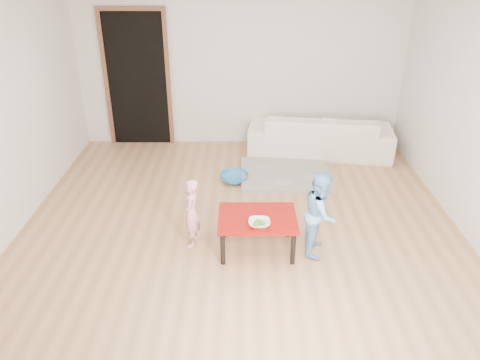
{
  "coord_description": "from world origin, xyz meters",
  "views": [
    {
      "loc": [
        0.02,
        -4.67,
        2.9
      ],
      "look_at": [
        0.0,
        -0.2,
        0.65
      ],
      "focal_mm": 35.0,
      "sensor_mm": 36.0,
      "label": 1
    }
  ],
  "objects_px": {
    "red_table": "(257,233)",
    "child_blue": "(321,214)",
    "child_pink": "(191,213)",
    "basin": "(234,178)",
    "bowl": "(259,223)",
    "sofa": "(320,134)"
  },
  "relations": [
    {
      "from": "red_table",
      "to": "bowl",
      "type": "bearing_deg",
      "value": -85.45
    },
    {
      "from": "sofa",
      "to": "child_blue",
      "type": "xyz_separation_m",
      "value": [
        -0.38,
        -2.61,
        0.14
      ]
    },
    {
      "from": "red_table",
      "to": "child_pink",
      "type": "height_order",
      "value": "child_pink"
    },
    {
      "from": "bowl",
      "to": "child_blue",
      "type": "distance_m",
      "value": 0.65
    },
    {
      "from": "child_pink",
      "to": "basin",
      "type": "height_order",
      "value": "child_pink"
    },
    {
      "from": "sofa",
      "to": "basin",
      "type": "bearing_deg",
      "value": 44.58
    },
    {
      "from": "red_table",
      "to": "child_blue",
      "type": "distance_m",
      "value": 0.69
    },
    {
      "from": "sofa",
      "to": "bowl",
      "type": "relative_size",
      "value": 9.88
    },
    {
      "from": "child_pink",
      "to": "child_blue",
      "type": "height_order",
      "value": "child_blue"
    },
    {
      "from": "child_pink",
      "to": "red_table",
      "type": "bearing_deg",
      "value": 84.26
    },
    {
      "from": "bowl",
      "to": "basin",
      "type": "relative_size",
      "value": 0.56
    },
    {
      "from": "red_table",
      "to": "child_blue",
      "type": "relative_size",
      "value": 0.89
    },
    {
      "from": "child_pink",
      "to": "basin",
      "type": "bearing_deg",
      "value": 165.93
    },
    {
      "from": "sofa",
      "to": "bowl",
      "type": "distance_m",
      "value": 2.95
    },
    {
      "from": "red_table",
      "to": "sofa",
      "type": "bearing_deg",
      "value": 68.38
    },
    {
      "from": "bowl",
      "to": "child_blue",
      "type": "bearing_deg",
      "value": 13.89
    },
    {
      "from": "bowl",
      "to": "child_pink",
      "type": "relative_size",
      "value": 0.28
    },
    {
      "from": "red_table",
      "to": "child_pink",
      "type": "bearing_deg",
      "value": 172.37
    },
    {
      "from": "child_blue",
      "to": "basin",
      "type": "distance_m",
      "value": 1.88
    },
    {
      "from": "red_table",
      "to": "child_pink",
      "type": "xyz_separation_m",
      "value": [
        -0.69,
        0.09,
        0.18
      ]
    },
    {
      "from": "bowl",
      "to": "basin",
      "type": "xyz_separation_m",
      "value": [
        -0.28,
        1.76,
        -0.37
      ]
    },
    {
      "from": "child_pink",
      "to": "basin",
      "type": "distance_m",
      "value": 1.59
    }
  ]
}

